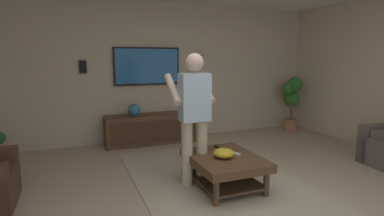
{
  "coord_description": "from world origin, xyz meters",
  "views": [
    {
      "loc": [
        -2.61,
        1.69,
        1.58
      ],
      "look_at": [
        0.95,
        0.25,
        0.95
      ],
      "focal_mm": 28.65,
      "sensor_mm": 36.0,
      "label": 1
    }
  ],
  "objects": [
    {
      "name": "ground_plane",
      "position": [
        0.0,
        0.0,
        0.0
      ],
      "size": [
        7.78,
        7.78,
        0.0
      ],
      "primitive_type": "plane",
      "color": "tan"
    },
    {
      "name": "wall_back_tv",
      "position": [
        3.19,
        0.0,
        1.31
      ],
      "size": [
        0.1,
        6.69,
        2.61
      ],
      "primitive_type": "cube",
      "color": "#C6B299",
      "rests_on": "ground"
    },
    {
      "name": "area_rug",
      "position": [
        0.77,
        -0.03,
        0.01
      ],
      "size": [
        3.1,
        2.03,
        0.01
      ],
      "primitive_type": "cube",
      "color": "tan",
      "rests_on": "ground"
    },
    {
      "name": "coffee_table",
      "position": [
        0.57,
        -0.03,
        0.3
      ],
      "size": [
        1.0,
        0.8,
        0.4
      ],
      "color": "#513823",
      "rests_on": "ground"
    },
    {
      "name": "media_console",
      "position": [
        2.85,
        0.3,
        0.28
      ],
      "size": [
        0.45,
        1.7,
        0.55
      ],
      "rotation": [
        0.0,
        0.0,
        3.14
      ],
      "color": "#513823",
      "rests_on": "ground"
    },
    {
      "name": "tv",
      "position": [
        3.09,
        0.3,
        1.43
      ],
      "size": [
        0.05,
        1.25,
        0.7
      ],
      "rotation": [
        0.0,
        0.0,
        3.14
      ],
      "color": "black"
    },
    {
      "name": "person_standing",
      "position": [
        0.81,
        0.28,
        0.93
      ],
      "size": [
        0.53,
        0.54,
        1.64
      ],
      "rotation": [
        0.0,
        0.0,
        -0.01
      ],
      "color": "#C6B793",
      "rests_on": "ground"
    },
    {
      "name": "potted_plant_tall",
      "position": [
        2.74,
        -2.83,
        0.71
      ],
      "size": [
        0.45,
        0.51,
        1.18
      ],
      "color": "#9E6B4C",
      "rests_on": "ground"
    },
    {
      "name": "bowl",
      "position": [
        0.52,
        0.01,
        0.46
      ],
      "size": [
        0.25,
        0.25,
        0.11
      ],
      "primitive_type": "ellipsoid",
      "color": "gold",
      "rests_on": "coffee_table"
    },
    {
      "name": "remote_white",
      "position": [
        0.58,
        -0.17,
        0.41
      ],
      "size": [
        0.16,
        0.09,
        0.02
      ],
      "primitive_type": "cube",
      "rotation": [
        0.0,
        0.0,
        3.46
      ],
      "color": "white",
      "rests_on": "coffee_table"
    },
    {
      "name": "remote_black",
      "position": [
        0.89,
        -0.1,
        0.41
      ],
      "size": [
        0.15,
        0.04,
        0.02
      ],
      "primitive_type": "cube",
      "rotation": [
        0.0,
        0.0,
        3.15
      ],
      "color": "black",
      "rests_on": "coffee_table"
    },
    {
      "name": "vase_round",
      "position": [
        2.81,
        0.62,
        0.66
      ],
      "size": [
        0.22,
        0.22,
        0.22
      ],
      "primitive_type": "sphere",
      "color": "teal",
      "rests_on": "media_console"
    },
    {
      "name": "wall_speaker_left",
      "position": [
        3.11,
        -0.76,
        1.53
      ],
      "size": [
        0.06,
        0.12,
        0.22
      ],
      "primitive_type": "cube",
      "color": "black"
    },
    {
      "name": "wall_speaker_right",
      "position": [
        3.11,
        1.44,
        1.43
      ],
      "size": [
        0.06,
        0.12,
        0.22
      ],
      "primitive_type": "cube",
      "color": "black"
    }
  ]
}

